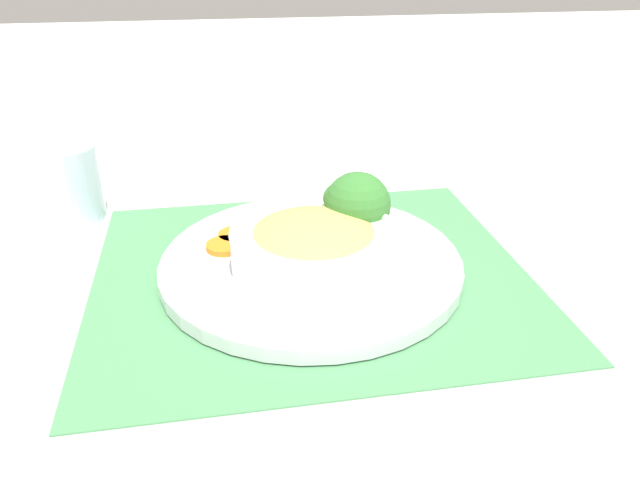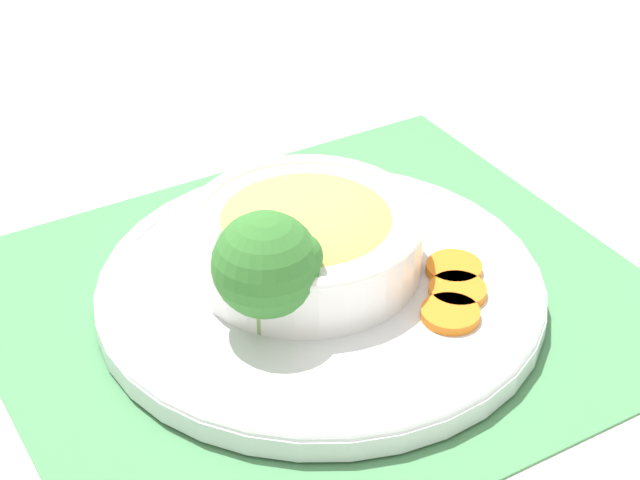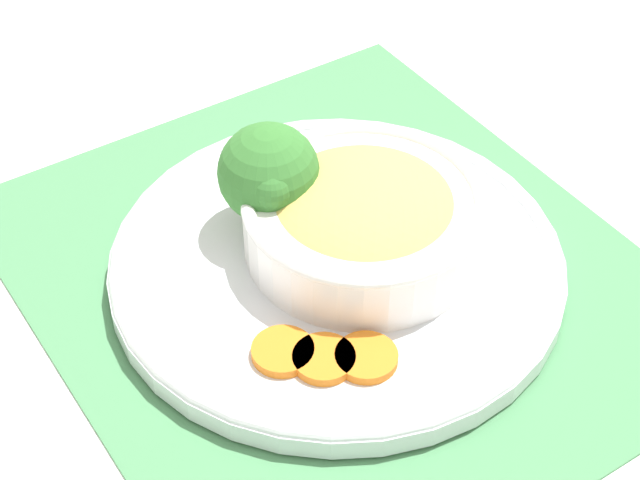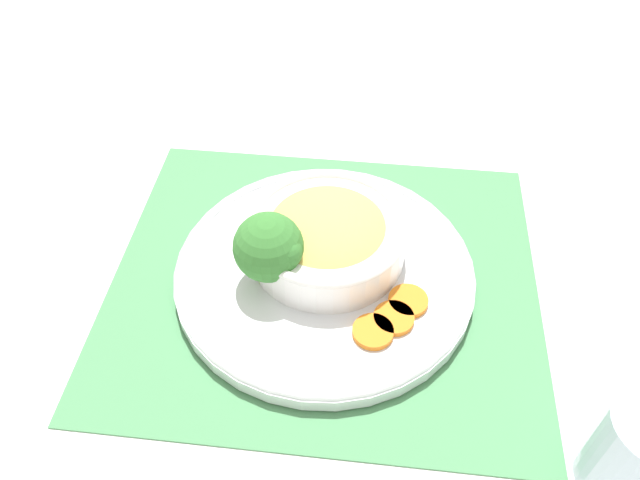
{
  "view_description": "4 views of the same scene",
  "coord_description": "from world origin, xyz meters",
  "views": [
    {
      "loc": [
        -0.08,
        -0.59,
        0.35
      ],
      "look_at": [
        0.01,
        0.01,
        0.04
      ],
      "focal_mm": 35.0,
      "sensor_mm": 36.0,
      "label": 1
    },
    {
      "loc": [
        0.3,
        0.55,
        0.49
      ],
      "look_at": [
        -0.01,
        -0.01,
        0.05
      ],
      "focal_mm": 60.0,
      "sensor_mm": 36.0,
      "label": 2
    },
    {
      "loc": [
        -0.46,
        0.3,
        0.55
      ],
      "look_at": [
        0.01,
        0.01,
        0.04
      ],
      "focal_mm": 60.0,
      "sensor_mm": 36.0,
      "label": 3
    },
    {
      "loc": [
        -0.06,
        0.44,
        0.54
      ],
      "look_at": [
        0.01,
        -0.02,
        0.04
      ],
      "focal_mm": 35.0,
      "sensor_mm": 36.0,
      "label": 4
    }
  ],
  "objects": [
    {
      "name": "ground_plane",
      "position": [
        0.0,
        0.0,
        0.0
      ],
      "size": [
        4.0,
        4.0,
        0.0
      ],
      "primitive_type": "plane",
      "color": "white"
    },
    {
      "name": "water_glass",
      "position": [
        -0.28,
        0.19,
        0.04
      ],
      "size": [
        0.08,
        0.08,
        0.1
      ],
      "color": "silver",
      "rests_on": "ground_plane"
    },
    {
      "name": "carrot_slice_near",
      "position": [
        -0.06,
        0.08,
        0.02
      ],
      "size": [
        0.04,
        0.04,
        0.01
      ],
      "color": "orange",
      "rests_on": "plate"
    },
    {
      "name": "carrot_slice_middle",
      "position": [
        -0.08,
        0.06,
        0.02
      ],
      "size": [
        0.04,
        0.04,
        0.01
      ],
      "color": "orange",
      "rests_on": "plate"
    },
    {
      "name": "bowl",
      "position": [
        0.0,
        -0.02,
        0.05
      ],
      "size": [
        0.17,
        0.17,
        0.06
      ],
      "color": "white",
      "rests_on": "plate"
    },
    {
      "name": "broccoli_floret",
      "position": [
        0.05,
        0.02,
        0.07
      ],
      "size": [
        0.07,
        0.07,
        0.09
      ],
      "color": "#84AD5B",
      "rests_on": "plate"
    },
    {
      "name": "carrot_slice_far",
      "position": [
        -0.09,
        0.04,
        0.02
      ],
      "size": [
        0.04,
        0.04,
        0.01
      ],
      "color": "orange",
      "rests_on": "plate"
    },
    {
      "name": "plate",
      "position": [
        0.0,
        0.0,
        0.02
      ],
      "size": [
        0.33,
        0.33,
        0.02
      ],
      "color": "silver",
      "rests_on": "placemat"
    },
    {
      "name": "placemat",
      "position": [
        0.0,
        0.0,
        0.0
      ],
      "size": [
        0.48,
        0.43,
        0.0
      ],
      "color": "#4C8C59",
      "rests_on": "ground_plane"
    }
  ]
}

